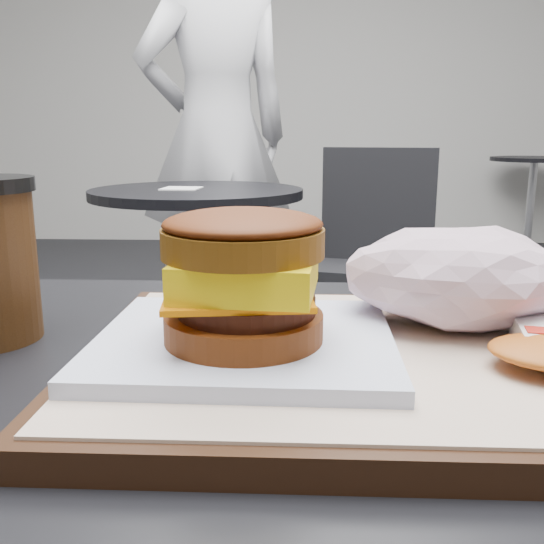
% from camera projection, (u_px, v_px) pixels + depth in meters
% --- Properties ---
extents(serving_tray, '(0.38, 0.28, 0.02)m').
position_uv_depth(serving_tray, '(371.00, 361.00, 0.40)').
color(serving_tray, black).
rests_on(serving_tray, customer_table).
extents(breakfast_sandwich, '(0.19, 0.17, 0.09)m').
position_uv_depth(breakfast_sandwich, '(244.00, 293.00, 0.38)').
color(breakfast_sandwich, white).
rests_on(breakfast_sandwich, serving_tray).
extents(crumpled_wrapper, '(0.16, 0.13, 0.07)m').
position_uv_depth(crumpled_wrapper, '(457.00, 276.00, 0.44)').
color(crumpled_wrapper, silver).
rests_on(crumpled_wrapper, serving_tray).
extents(neighbor_table, '(0.70, 0.70, 0.75)m').
position_uv_depth(neighbor_table, '(198.00, 248.00, 2.03)').
color(neighbor_table, black).
rests_on(neighbor_table, ground).
extents(napkin, '(0.13, 0.13, 0.00)m').
position_uv_depth(napkin, '(181.00, 188.00, 1.98)').
color(napkin, white).
rests_on(napkin, neighbor_table).
extents(neighbor_chair, '(0.64, 0.51, 0.88)m').
position_uv_depth(neighbor_chair, '(342.00, 251.00, 2.20)').
color(neighbor_chair, '#A2A2A7').
rests_on(neighbor_chair, ground).
extents(patron, '(0.79, 0.68, 1.84)m').
position_uv_depth(patron, '(217.00, 135.00, 2.54)').
color(patron, silver).
rests_on(patron, ground).
extents(bg_table_far, '(0.66, 0.66, 0.75)m').
position_uv_depth(bg_table_far, '(532.00, 182.00, 4.71)').
color(bg_table_far, black).
rests_on(bg_table_far, ground).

